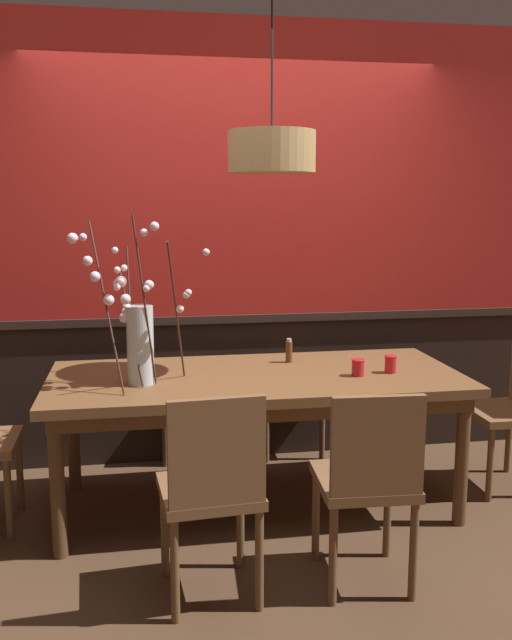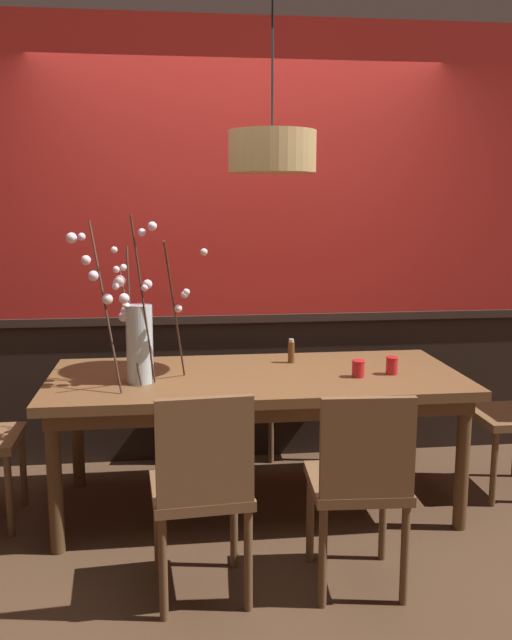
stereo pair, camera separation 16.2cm
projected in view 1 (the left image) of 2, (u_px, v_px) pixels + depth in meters
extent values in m
plane|color=#4C3321|center=(256.00, 505.00, 3.80)|extent=(24.00, 24.00, 0.00)
cube|color=black|center=(235.00, 388.00, 4.51)|extent=(5.14, 0.12, 0.90)
cube|color=#31241E|center=(235.00, 317.00, 4.42)|extent=(5.14, 0.14, 0.05)
cube|color=#B2231E|center=(234.00, 174.00, 4.27)|extent=(5.14, 0.12, 1.85)
cube|color=brown|center=(256.00, 379.00, 3.68)|extent=(2.18, 0.97, 0.05)
cube|color=brown|center=(256.00, 390.00, 3.69)|extent=(2.07, 0.86, 0.08)
cylinder|color=brown|center=(57.00, 487.00, 3.19)|extent=(0.07, 0.07, 0.69)
cylinder|color=brown|center=(462.00, 460.00, 3.52)|extent=(0.07, 0.07, 0.69)
cylinder|color=brown|center=(73.00, 432.00, 3.96)|extent=(0.07, 0.07, 0.69)
cylinder|color=brown|center=(404.00, 414.00, 4.29)|extent=(0.07, 0.07, 0.69)
cube|color=brown|center=(502.00, 413.00, 3.98)|extent=(0.39, 0.44, 0.04)
cylinder|color=brown|center=(490.00, 465.00, 3.81)|extent=(0.04, 0.04, 0.42)
cylinder|color=brown|center=(459.00, 442.00, 4.18)|extent=(0.04, 0.04, 0.42)
cylinder|color=brown|center=(509.00, 439.00, 4.23)|extent=(0.04, 0.04, 0.42)
cube|color=brown|center=(289.00, 386.00, 4.55)|extent=(0.44, 0.45, 0.04)
cube|color=brown|center=(284.00, 342.00, 4.70)|extent=(0.40, 0.05, 0.47)
cylinder|color=brown|center=(322.00, 428.00, 4.44)|extent=(0.04, 0.04, 0.43)
cylinder|color=brown|center=(266.00, 430.00, 4.39)|extent=(0.04, 0.04, 0.43)
cylinder|color=brown|center=(310.00, 410.00, 4.80)|extent=(0.04, 0.04, 0.43)
cylinder|color=brown|center=(258.00, 413.00, 4.75)|extent=(0.04, 0.04, 0.43)
cube|color=brown|center=(193.00, 387.00, 4.46)|extent=(0.45, 0.43, 0.04)
cube|color=brown|center=(192.00, 343.00, 4.60)|extent=(0.40, 0.07, 0.46)
cylinder|color=brown|center=(222.00, 431.00, 4.35)|extent=(0.04, 0.04, 0.44)
cylinder|color=brown|center=(165.00, 433.00, 4.32)|extent=(0.04, 0.04, 0.44)
cylinder|color=brown|center=(220.00, 414.00, 4.69)|extent=(0.04, 0.04, 0.44)
cylinder|color=brown|center=(167.00, 416.00, 4.66)|extent=(0.04, 0.04, 0.44)
cube|color=brown|center=(364.00, 481.00, 2.98)|extent=(0.43, 0.45, 0.04)
cube|color=brown|center=(378.00, 446.00, 2.75)|extent=(0.38, 0.06, 0.41)
cylinder|color=brown|center=(316.00, 516.00, 3.18)|extent=(0.04, 0.04, 0.44)
cylinder|color=brown|center=(387.00, 512.00, 3.22)|extent=(0.04, 0.04, 0.44)
cylinder|color=brown|center=(333.00, 556.00, 2.82)|extent=(0.04, 0.04, 0.44)
cylinder|color=brown|center=(413.00, 551.00, 2.86)|extent=(0.04, 0.04, 0.44)
cylinder|color=brown|center=(20.00, 473.00, 3.70)|extent=(0.04, 0.04, 0.43)
cylinder|color=brown|center=(9.00, 500.00, 3.36)|extent=(0.04, 0.04, 0.43)
cube|color=brown|center=(209.00, 491.00, 2.87)|extent=(0.43, 0.44, 0.04)
cube|color=brown|center=(217.00, 452.00, 2.66)|extent=(0.38, 0.07, 0.43)
cylinder|color=brown|center=(165.00, 530.00, 3.04)|extent=(0.04, 0.04, 0.44)
cylinder|color=brown|center=(240.00, 522.00, 3.12)|extent=(0.04, 0.04, 0.44)
cylinder|color=brown|center=(175.00, 571.00, 2.71)|extent=(0.04, 0.04, 0.44)
cylinder|color=brown|center=(259.00, 560.00, 2.79)|extent=(0.04, 0.04, 0.44)
cylinder|color=silver|center=(140.00, 345.00, 3.45)|extent=(0.13, 0.13, 0.40)
cylinder|color=silver|center=(141.00, 374.00, 3.47)|extent=(0.12, 0.12, 0.09)
cylinder|color=#472D23|center=(144.00, 302.00, 3.35)|extent=(0.11, 0.09, 0.85)
sphere|color=silver|center=(154.00, 226.00, 3.23)|extent=(0.04, 0.04, 0.04)
sphere|color=#FFCDD8|center=(149.00, 285.00, 3.33)|extent=(0.05, 0.05, 0.05)
sphere|color=silver|center=(144.00, 233.00, 3.25)|extent=(0.04, 0.04, 0.04)
sphere|color=#F4CDE6|center=(146.00, 288.00, 3.32)|extent=(0.03, 0.03, 0.03)
cylinder|color=#472D23|center=(176.00, 313.00, 3.38)|extent=(0.10, 0.37, 0.73)
sphere|color=white|center=(186.00, 295.00, 3.35)|extent=(0.04, 0.04, 0.04)
sphere|color=silver|center=(206.00, 252.00, 3.30)|extent=(0.03, 0.03, 0.03)
sphere|color=white|center=(188.00, 292.00, 3.35)|extent=(0.03, 0.03, 0.03)
sphere|color=#FFD3D1|center=(180.00, 309.00, 3.36)|extent=(0.04, 0.04, 0.04)
cylinder|color=#472D23|center=(130.00, 316.00, 3.43)|extent=(0.03, 0.14, 0.68)
sphere|color=white|center=(127.00, 307.00, 3.41)|extent=(0.04, 0.04, 0.04)
sphere|color=silver|center=(118.00, 284.00, 3.40)|extent=(0.05, 0.05, 0.05)
sphere|color=silver|center=(126.00, 312.00, 3.40)|extent=(0.04, 0.04, 0.04)
sphere|color=white|center=(124.00, 268.00, 3.36)|extent=(0.03, 0.03, 0.03)
sphere|color=silver|center=(115.00, 250.00, 3.33)|extent=(0.03, 0.03, 0.03)
cylinder|color=#472D23|center=(106.00, 306.00, 3.31)|extent=(0.16, 0.28, 0.81)
sphere|color=#F5CDD8|center=(72.00, 238.00, 3.19)|extent=(0.05, 0.05, 0.05)
sphere|color=silver|center=(95.00, 277.00, 3.22)|extent=(0.05, 0.05, 0.05)
sphere|color=white|center=(109.00, 300.00, 3.29)|extent=(0.05, 0.05, 0.05)
sphere|color=#FFC8D8|center=(88.00, 261.00, 3.19)|extent=(0.05, 0.05, 0.05)
sphere|color=silver|center=(83.00, 237.00, 3.18)|extent=(0.04, 0.04, 0.04)
cylinder|color=#472D23|center=(131.00, 328.00, 3.41)|extent=(0.11, 0.16, 0.57)
sphere|color=#FFCFE3|center=(124.00, 318.00, 3.39)|extent=(0.05, 0.05, 0.05)
sphere|color=#F5CED8|center=(117.00, 287.00, 3.30)|extent=(0.03, 0.03, 0.03)
sphere|color=silver|center=(125.00, 299.00, 3.32)|extent=(0.05, 0.05, 0.05)
sphere|color=#FFD0D1|center=(117.00, 270.00, 3.32)|extent=(0.03, 0.03, 0.03)
sphere|color=#F7CCDD|center=(125.00, 318.00, 3.40)|extent=(0.04, 0.04, 0.04)
sphere|color=#FAD2D3|center=(121.00, 282.00, 3.32)|extent=(0.05, 0.05, 0.05)
cylinder|color=red|center=(358.00, 367.00, 3.63)|extent=(0.07, 0.07, 0.09)
torus|color=red|center=(358.00, 360.00, 3.62)|extent=(0.07, 0.07, 0.01)
cylinder|color=silver|center=(358.00, 370.00, 3.63)|extent=(0.05, 0.05, 0.05)
cylinder|color=red|center=(391.00, 364.00, 3.69)|extent=(0.06, 0.06, 0.10)
torus|color=red|center=(391.00, 356.00, 3.68)|extent=(0.07, 0.07, 0.01)
cylinder|color=silver|center=(390.00, 367.00, 3.69)|extent=(0.04, 0.04, 0.05)
cylinder|color=brown|center=(289.00, 352.00, 3.93)|extent=(0.04, 0.04, 0.12)
cylinder|color=beige|center=(289.00, 340.00, 3.92)|extent=(0.03, 0.03, 0.02)
cylinder|color=tan|center=(272.00, 152.00, 3.52)|extent=(0.45, 0.45, 0.21)
sphere|color=#F9EAB7|center=(272.00, 158.00, 3.53)|extent=(0.14, 0.14, 0.14)
cylinder|color=black|center=(272.00, 55.00, 3.44)|extent=(0.01, 0.01, 0.74)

